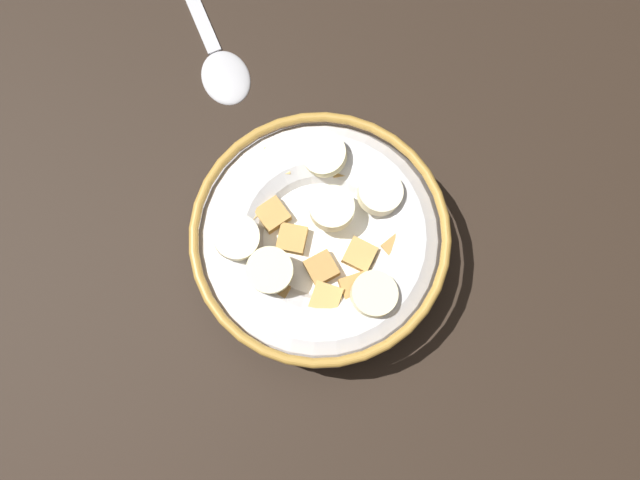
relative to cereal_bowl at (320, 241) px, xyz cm
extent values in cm
cube|color=black|center=(0.01, -0.01, -3.63)|extent=(113.41, 113.41, 2.00)
cylinder|color=silver|center=(0.01, -0.01, -2.33)|extent=(8.61, 8.61, 0.60)
torus|color=silver|center=(0.01, -0.01, -0.29)|extent=(15.65, 15.65, 4.70)
torus|color=#B28438|center=(0.01, -0.01, 1.76)|extent=(15.78, 15.78, 0.60)
cylinder|color=white|center=(0.01, -0.01, 0.69)|extent=(12.83, 12.83, 0.40)
cube|color=tan|center=(-4.95, -1.05, 1.29)|extent=(2.08, 2.13, 0.96)
cube|color=#AD7F42|center=(4.69, 1.37, 1.46)|extent=(2.28, 2.32, 0.97)
cube|color=#AD7F42|center=(0.93, -1.73, 1.25)|extent=(2.36, 2.35, 0.83)
cube|color=tan|center=(-4.39, 3.09, 1.43)|extent=(2.23, 2.25, 0.83)
cube|color=#B78947|center=(-0.55, 4.83, 1.20)|extent=(2.30, 2.30, 0.78)
cube|color=tan|center=(2.65, -0.43, 1.31)|extent=(1.74, 1.69, 0.86)
cube|color=#AD7F42|center=(3.30, -1.99, 1.22)|extent=(2.38, 2.38, 0.80)
cube|color=#B78947|center=(-3.19, -0.11, 1.26)|extent=(2.28, 2.28, 0.78)
cube|color=#AD7F42|center=(-1.02, -4.43, 1.39)|extent=(1.70, 1.73, 0.81)
cube|color=#B78947|center=(-1.47, -0.85, 1.20)|extent=(2.04, 2.03, 0.80)
cube|color=tan|center=(-2.08, 4.66, 1.32)|extent=(2.16, 2.13, 0.86)
cube|color=tan|center=(1.98, -3.30, 1.43)|extent=(1.89, 1.86, 0.84)
cylinder|color=beige|center=(-1.61, -3.36, 2.65)|extent=(3.34, 3.36, 1.15)
cylinder|color=#F4EABC|center=(0.45, 1.64, 2.29)|extent=(3.76, 3.78, 1.18)
cylinder|color=beige|center=(-1.85, 4.53, 2.32)|extent=(2.82, 2.82, 1.47)
cylinder|color=#F9EFC6|center=(-4.26, -2.44, 2.62)|extent=(3.93, 3.85, 1.37)
cylinder|color=#F9EFC6|center=(2.19, 3.79, 2.21)|extent=(3.89, 3.90, 1.17)
cylinder|color=beige|center=(4.41, -1.96, 2.14)|extent=(3.50, 3.53, 1.23)
ellipsoid|color=#B7B7BC|center=(-11.34, 8.38, -2.23)|extent=(5.45, 5.37, 0.80)
camera|label=1|loc=(4.02, -8.43, 40.47)|focal=37.36mm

